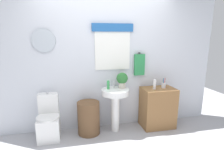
% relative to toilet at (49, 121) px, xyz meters
% --- Properties ---
extents(ground_plane, '(8.00, 8.00, 0.00)m').
position_rel_toilet_xyz_m(ground_plane, '(1.03, -0.89, -0.29)').
color(ground_plane, '#A3A3A8').
extents(back_wall, '(4.40, 0.18, 2.60)m').
position_rel_toilet_xyz_m(back_wall, '(1.03, 0.26, 1.01)').
color(back_wall, silver).
rests_on(back_wall, ground_plane).
extents(toilet, '(0.38, 0.51, 0.77)m').
position_rel_toilet_xyz_m(toilet, '(0.00, 0.00, 0.00)').
color(toilet, white).
rests_on(toilet, ground_plane).
extents(laundry_hamper, '(0.40, 0.40, 0.60)m').
position_rel_toilet_xyz_m(laundry_hamper, '(0.69, -0.04, 0.01)').
color(laundry_hamper, brown).
rests_on(laundry_hamper, ground_plane).
extents(pedestal_sink, '(0.49, 0.49, 0.80)m').
position_rel_toilet_xyz_m(pedestal_sink, '(1.18, -0.04, 0.30)').
color(pedestal_sink, white).
rests_on(pedestal_sink, ground_plane).
extents(faucet, '(0.03, 0.03, 0.10)m').
position_rel_toilet_xyz_m(faucet, '(1.18, 0.08, 0.56)').
color(faucet, silver).
rests_on(faucet, pedestal_sink).
extents(wooden_cabinet, '(0.62, 0.44, 0.77)m').
position_rel_toilet_xyz_m(wooden_cabinet, '(2.02, -0.04, 0.09)').
color(wooden_cabinet, olive).
rests_on(wooden_cabinet, ground_plane).
extents(soap_bottle, '(0.05, 0.05, 0.16)m').
position_rel_toilet_xyz_m(soap_bottle, '(1.06, 0.01, 0.59)').
color(soap_bottle, green).
rests_on(soap_bottle, pedestal_sink).
extents(potted_plant, '(0.21, 0.21, 0.29)m').
position_rel_toilet_xyz_m(potted_plant, '(1.32, 0.02, 0.68)').
color(potted_plant, beige).
rests_on(potted_plant, pedestal_sink).
extents(lotion_bottle, '(0.05, 0.05, 0.19)m').
position_rel_toilet_xyz_m(lotion_bottle, '(1.92, -0.08, 0.57)').
color(lotion_bottle, white).
rests_on(lotion_bottle, wooden_cabinet).
extents(toothbrush_cup, '(0.08, 0.08, 0.19)m').
position_rel_toilet_xyz_m(toothbrush_cup, '(2.13, -0.02, 0.53)').
color(toothbrush_cup, silver).
rests_on(toothbrush_cup, wooden_cabinet).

